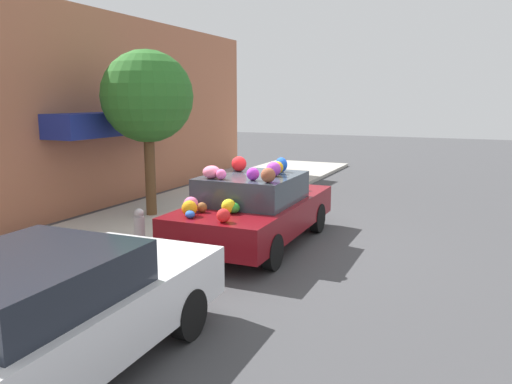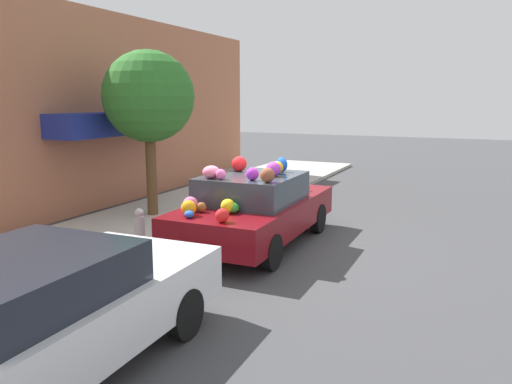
{
  "view_description": "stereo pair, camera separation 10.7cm",
  "coord_description": "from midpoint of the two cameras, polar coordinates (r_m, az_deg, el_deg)",
  "views": [
    {
      "loc": [
        -8.52,
        -3.96,
        2.76
      ],
      "look_at": [
        0.0,
        -0.09,
        1.02
      ],
      "focal_mm": 35.0,
      "sensor_mm": 36.0,
      "label": 1
    },
    {
      "loc": [
        -8.48,
        -4.05,
        2.76
      ],
      "look_at": [
        0.0,
        -0.09,
        1.02
      ],
      "focal_mm": 35.0,
      "sensor_mm": 36.0,
      "label": 2
    }
  ],
  "objects": [
    {
      "name": "sidewalk_curb",
      "position": [
        11.16,
        -13.48,
        -3.79
      ],
      "size": [
        24.0,
        3.2,
        0.11
      ],
      "color": "#B2ADA3",
      "rests_on": "ground"
    },
    {
      "name": "building_facade",
      "position": [
        12.39,
        -21.86,
        8.38
      ],
      "size": [
        18.0,
        1.2,
        4.95
      ],
      "color": "#B26B4C",
      "rests_on": "ground"
    },
    {
      "name": "art_car",
      "position": [
        9.54,
        -0.47,
        -1.74
      ],
      "size": [
        4.2,
        1.94,
        1.67
      ],
      "rotation": [
        0.0,
        0.0,
        0.02
      ],
      "color": "maroon",
      "rests_on": "ground"
    },
    {
      "name": "fire_hydrant",
      "position": [
        9.4,
        -13.5,
        -3.95
      ],
      "size": [
        0.2,
        0.2,
        0.7
      ],
      "color": "#B2B2B7",
      "rests_on": "sidewalk_curb"
    },
    {
      "name": "ground_plane",
      "position": [
        9.8,
        -0.8,
        -5.84
      ],
      "size": [
        60.0,
        60.0,
        0.0
      ],
      "primitive_type": "plane",
      "color": "#424244"
    },
    {
      "name": "street_tree",
      "position": [
        11.65,
        -12.59,
        10.52
      ],
      "size": [
        2.06,
        2.06,
        3.75
      ],
      "color": "brown",
      "rests_on": "sidewalk_curb"
    },
    {
      "name": "parked_car_plain",
      "position": [
        5.42,
        -23.94,
        -12.79
      ],
      "size": [
        4.29,
        1.97,
        1.34
      ],
      "rotation": [
        0.0,
        0.0,
        0.03
      ],
      "color": "silver",
      "rests_on": "ground"
    }
  ]
}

